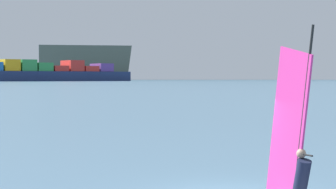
# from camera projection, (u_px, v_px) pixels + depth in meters

# --- Properties ---
(windsurfer) EXTENTS (0.85, 3.25, 4.20)m
(windsurfer) POSITION_uv_depth(u_px,v_px,m) (299.00, 168.00, 14.74)
(windsurfer) COLOR white
(windsurfer) RESTS_ON ground_plane
(cargo_ship) EXTENTS (200.87, 76.98, 37.18)m
(cargo_ship) POSITION_uv_depth(u_px,v_px,m) (24.00, 72.00, 582.66)
(cargo_ship) COLOR navy
(cargo_ship) RESTS_ON ground_plane
(distant_headland) EXTENTS (1033.96, 420.24, 53.27)m
(distant_headland) POSITION_uv_depth(u_px,v_px,m) (310.00, 65.00, 1214.90)
(distant_headland) COLOR #4C564C
(distant_headland) RESTS_ON ground_plane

